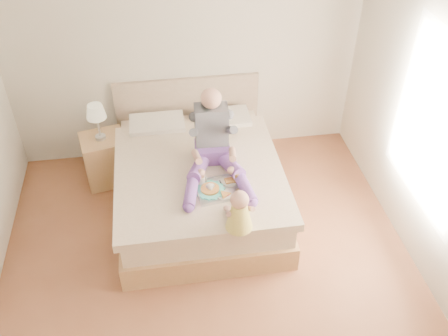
{
  "coord_description": "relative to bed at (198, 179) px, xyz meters",
  "views": [
    {
      "loc": [
        -0.34,
        -3.02,
        3.83
      ],
      "look_at": [
        0.23,
        0.67,
        0.78
      ],
      "focal_mm": 40.0,
      "sensor_mm": 36.0,
      "label": 1
    }
  ],
  "objects": [
    {
      "name": "room",
      "position": [
        0.08,
        -1.08,
        1.19
      ],
      "size": [
        4.02,
        4.22,
        2.71
      ],
      "color": "brown",
      "rests_on": "ground"
    },
    {
      "name": "bed",
      "position": [
        0.0,
        0.0,
        0.0
      ],
      "size": [
        1.7,
        2.18,
        1.0
      ],
      "color": "#A0784A",
      "rests_on": "ground"
    },
    {
      "name": "nightstand",
      "position": [
        -1.0,
        0.54,
        -0.02
      ],
      "size": [
        0.56,
        0.52,
        0.59
      ],
      "rotation": [
        0.0,
        0.0,
        0.21
      ],
      "color": "#A0784A",
      "rests_on": "ground"
    },
    {
      "name": "lamp",
      "position": [
        -1.01,
        0.53,
        0.6
      ],
      "size": [
        0.21,
        0.21,
        0.43
      ],
      "color": "silver",
      "rests_on": "nightstand"
    },
    {
      "name": "adult",
      "position": [
        0.16,
        -0.15,
        0.54
      ],
      "size": [
        0.7,
        1.0,
        0.83
      ],
      "rotation": [
        0.0,
        0.0,
        -0.04
      ],
      "color": "#5E378B",
      "rests_on": "bed"
    },
    {
      "name": "tray",
      "position": [
        0.16,
        -0.53,
        0.32
      ],
      "size": [
        0.51,
        0.42,
        0.13
      ],
      "rotation": [
        0.0,
        0.0,
        0.15
      ],
      "color": "silver",
      "rests_on": "bed"
    },
    {
      "name": "baby",
      "position": [
        0.26,
        -1.04,
        0.46
      ],
      "size": [
        0.27,
        0.37,
        0.41
      ],
      "rotation": [
        0.0,
        0.0,
        0.16
      ],
      "color": "#E6D348",
      "rests_on": "bed"
    }
  ]
}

